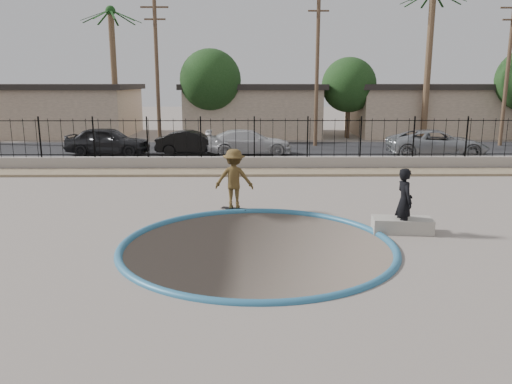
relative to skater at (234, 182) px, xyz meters
The scene contains 25 objects.
ground 9.68m from the skater, 85.74° to the left, with size 120.00×120.00×2.20m, color slate.
bowl_pit 3.76m from the skater, 78.85° to the right, with size 6.84×6.84×1.80m, color #4C403A, non-canonical shape.
coping_ring 3.76m from the skater, 78.85° to the right, with size 7.04×7.04×0.20m, color #2B688E.
rock_strip 6.73m from the skater, 83.95° to the left, with size 42.00×1.60×0.11m, color tan.
retaining_wall 7.79m from the skater, 84.81° to the left, with size 42.00×0.45×0.60m, color gray.
fence 7.79m from the skater, 84.81° to the left, with size 40.00×0.04×1.80m.
street 14.48m from the skater, 87.21° to the left, with size 90.00×8.00×0.04m, color black.
house_west 27.90m from the skater, 120.85° to the left, with size 11.60×8.60×3.90m.
house_center 23.97m from the skater, 88.32° to the left, with size 10.60×8.60×3.90m.
house_east 28.11m from the skater, 58.44° to the left, with size 12.60×8.60×3.90m.
palm_mid 24.06m from the skater, 113.45° to the left, with size 2.30×2.30×9.30m.
palm_right 24.08m from the skater, 56.83° to the left, with size 2.30×2.30×10.30m.
utility_pole_left 17.67m from the skater, 107.86° to the left, with size 1.70×0.24×9.00m.
utility_pole_mid 17.56m from the skater, 74.03° to the left, with size 1.70×0.24×9.50m.
utility_pole_right 23.73m from the skater, 44.54° to the left, with size 1.70×0.24×9.00m.
street_tree_left 20.82m from the skater, 96.41° to the left, with size 4.32×4.32×6.36m.
street_tree_mid 22.96m from the skater, 70.23° to the left, with size 3.96×3.96×5.83m.
skater is the anchor object (origin of this frame).
skateboard 0.89m from the skater, ahead, with size 0.89×0.51×0.07m.
videographer 5.32m from the skater, 27.88° to the right, with size 0.66×0.43×1.80m, color black.
concrete_ledge 5.34m from the skater, 27.28° to the right, with size 1.60×0.70×0.40m, color #A39D91.
car_a 14.52m from the skater, 121.08° to the left, with size 1.86×4.61×1.57m, color black.
car_b 12.73m from the skater, 102.37° to the left, with size 1.42×4.07×1.34m, color black.
car_c 12.44m from the skater, 87.99° to the left, with size 1.96×4.82×1.40m, color silver.
car_d 15.65m from the skater, 46.83° to the left, with size 2.46×5.33×1.48m, color gray.
Camera 1 is at (-0.18, -13.03, 4.06)m, focal length 35.00 mm.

